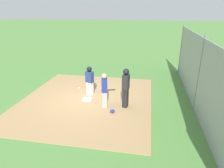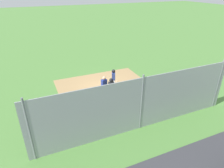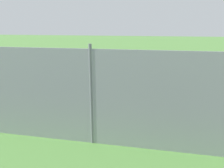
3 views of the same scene
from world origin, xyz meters
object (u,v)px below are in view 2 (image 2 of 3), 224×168
(baseball, at_px, (117,81))
(catcher, at_px, (104,86))
(catcher_mask, at_px, (100,100))
(umpire, at_px, (111,90))
(baseball_bat, at_px, (126,90))
(runner, at_px, (113,78))
(home_plate, at_px, (106,89))

(baseball, bearing_deg, catcher, -135.02)
(catcher, relative_size, catcher_mask, 6.69)
(umpire, distance_m, baseball_bat, 2.32)
(catcher, height_order, umpire, umpire)
(runner, distance_m, catcher_mask, 2.43)
(catcher, height_order, baseball_bat, catcher)
(catcher, relative_size, runner, 1.04)
(catcher, xyz_separation_m, catcher_mask, (-0.52, -0.46, -0.77))
(runner, bearing_deg, umpire, 85.92)
(umpire, xyz_separation_m, baseball, (1.76, 2.85, -0.94))
(home_plate, distance_m, catcher_mask, 1.86)
(baseball_bat, bearing_deg, baseball, -21.24)
(catcher, bearing_deg, baseball, -57.45)
(home_plate, bearing_deg, baseball_bat, -31.84)
(baseball_bat, bearing_deg, umpire, 101.83)
(catcher, distance_m, baseball, 2.80)
(catcher_mask, bearing_deg, home_plate, 54.18)
(runner, height_order, baseball, runner)
(baseball, bearing_deg, baseball_bat, -89.70)
(runner, height_order, catcher_mask, runner)
(baseball_bat, distance_m, catcher_mask, 2.53)
(catcher_mask, distance_m, baseball, 3.38)
(home_plate, distance_m, catcher, 1.45)
(umpire, distance_m, baseball, 3.48)
(runner, xyz_separation_m, baseball, (0.70, 0.85, -0.83))
(runner, relative_size, catcher_mask, 6.42)
(home_plate, relative_size, baseball, 5.95)
(umpire, relative_size, baseball_bat, 2.31)
(home_plate, xyz_separation_m, catcher_mask, (-1.09, -1.51, 0.05))
(baseball, bearing_deg, umpire, -121.69)
(catcher, distance_m, runner, 1.59)
(umpire, bearing_deg, catcher, 18.89)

